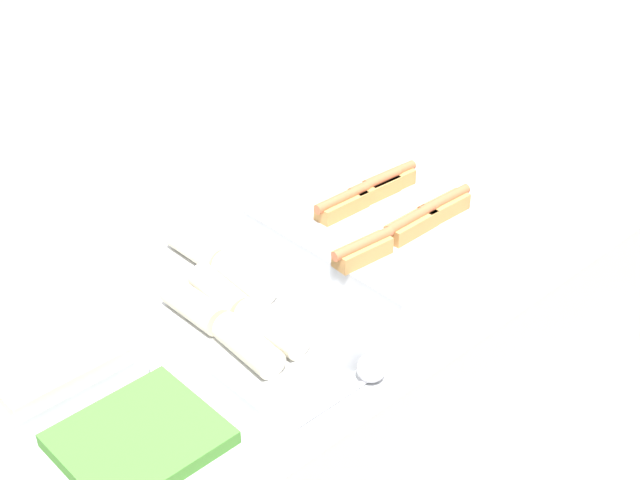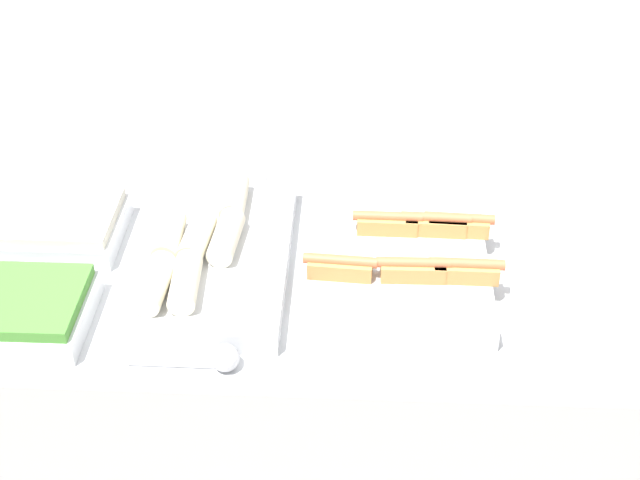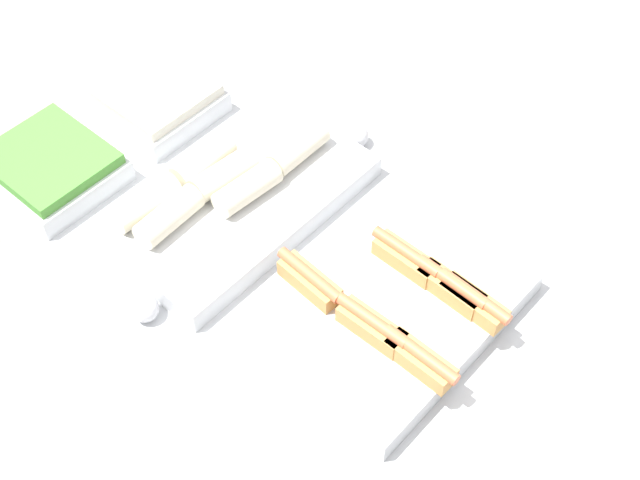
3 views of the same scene
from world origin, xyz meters
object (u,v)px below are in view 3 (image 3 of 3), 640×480
at_px(tray_hotdogs, 392,305).
at_px(tray_wraps, 232,195).
at_px(serving_spoon_near, 141,306).
at_px(tray_side_back, 154,99).
at_px(tray_side_front, 51,167).
at_px(serving_spoon_far, 353,135).

relative_size(tray_hotdogs, tray_wraps, 0.88).
height_order(tray_hotdogs, serving_spoon_near, tray_hotdogs).
relative_size(tray_side_back, serving_spoon_near, 1.21).
height_order(tray_side_front, serving_spoon_near, tray_side_front).
bearing_deg(serving_spoon_far, tray_side_front, -128.45).
xyz_separation_m(serving_spoon_near, serving_spoon_far, (-0.00, 0.60, 0.00)).
xyz_separation_m(tray_side_front, tray_side_back, (0.00, 0.28, 0.00)).
bearing_deg(tray_wraps, tray_hotdogs, 0.76).
bearing_deg(tray_hotdogs, tray_wraps, -179.24).
relative_size(tray_wraps, tray_side_front, 2.11).
height_order(tray_wraps, serving_spoon_near, tray_wraps).
xyz_separation_m(tray_hotdogs, serving_spoon_far, (-0.35, 0.30, -0.01)).
height_order(tray_hotdogs, tray_wraps, tray_wraps).
height_order(tray_hotdogs, tray_side_back, tray_hotdogs).
xyz_separation_m(tray_side_back, serving_spoon_far, (0.40, 0.22, -0.01)).
height_order(tray_hotdogs, serving_spoon_far, tray_hotdogs).
distance_m(tray_hotdogs, tray_side_back, 0.75).
relative_size(tray_wraps, tray_side_back, 2.11).
xyz_separation_m(tray_wraps, serving_spoon_far, (0.06, 0.31, -0.01)).
distance_m(serving_spoon_near, serving_spoon_far, 0.60).
height_order(serving_spoon_near, serving_spoon_far, same).
bearing_deg(tray_wraps, tray_side_back, 164.77).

